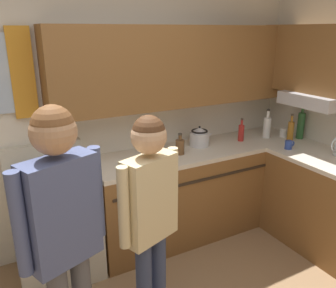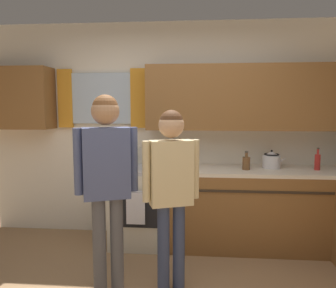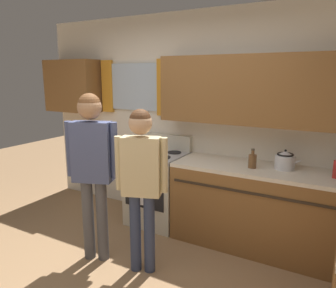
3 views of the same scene
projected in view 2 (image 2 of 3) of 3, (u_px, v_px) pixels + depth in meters
The scene contains 8 objects.
back_wall_unit at pixel (182, 118), 3.84m from camera, with size 4.60×0.42×2.60m.
kitchen_counter_run at pixel (311, 220), 3.23m from camera, with size 2.30×1.91×0.90m.
stove_oven at pixel (141, 203), 3.72m from camera, with size 0.66×0.67×1.10m.
bottle_squat_brown at pixel (246, 163), 3.52m from camera, with size 0.08×0.08×0.21m.
bottle_sauce_red at pixel (317, 162), 3.50m from camera, with size 0.06×0.06×0.25m.
stovetop_kettle at pixel (272, 160), 3.61m from camera, with size 0.27×0.20×0.21m.
adult_left at pixel (107, 171), 2.63m from camera, with size 0.49×0.28×1.69m.
adult_in_plaid at pixel (171, 180), 2.66m from camera, with size 0.46×0.26×1.56m.
Camera 2 is at (0.26, -2.04, 1.58)m, focal length 34.09 mm.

